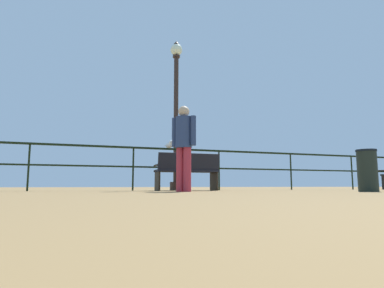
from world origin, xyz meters
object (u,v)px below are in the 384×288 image
(bench_near_left, at_px, (187,170))
(seagull_on_rail, at_px, (170,145))
(person_by_bench, at_px, (184,142))
(trash_bin, at_px, (367,170))
(lamppost_center, at_px, (176,105))

(bench_near_left, relative_size, seagull_on_rail, 3.72)
(seagull_on_rail, bearing_deg, person_by_bench, -97.71)
(seagull_on_rail, relative_size, trash_bin, 0.48)
(lamppost_center, bearing_deg, bench_near_left, -89.04)
(lamppost_center, xyz_separation_m, person_by_bench, (-0.52, -2.22, -1.34))
(bench_near_left, height_order, person_by_bench, person_by_bench)
(person_by_bench, height_order, trash_bin, person_by_bench)
(lamppost_center, bearing_deg, seagull_on_rail, -133.35)
(person_by_bench, bearing_deg, trash_bin, -18.53)
(seagull_on_rail, bearing_deg, bench_near_left, -67.66)
(person_by_bench, distance_m, seagull_on_rail, 1.98)
(lamppost_center, bearing_deg, trash_bin, -48.27)
(trash_bin, bearing_deg, person_by_bench, 161.47)
(seagull_on_rail, bearing_deg, trash_bin, -43.62)
(bench_near_left, distance_m, lamppost_center, 2.06)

